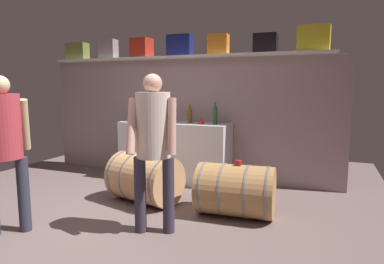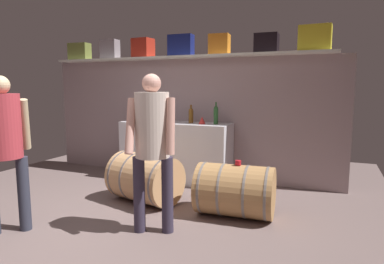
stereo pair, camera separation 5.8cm
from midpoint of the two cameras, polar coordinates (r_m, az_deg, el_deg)
The scene contains 20 objects.
ground_plane at distance 4.31m, azimuth -11.22°, elevation -13.31°, with size 6.37×8.23×0.02m, color #6C5A57.
back_wall_panel at distance 5.71m, azimuth -0.93°, elevation 2.31°, with size 5.17×0.10×1.98m, color gray.
high_shelf_board at distance 5.57m, azimuth -1.59°, elevation 12.56°, with size 4.75×0.40×0.03m, color silver.
toolcase_olive at distance 6.70m, azimuth -18.32°, elevation 12.81°, with size 0.38×0.20×0.31m, color olive.
toolcase_grey at distance 6.28m, azimuth -13.50°, elevation 13.48°, with size 0.30×0.20×0.34m, color gray.
toolcase_red at distance 5.91m, azimuth -8.03°, elevation 13.92°, with size 0.32×0.27×0.32m, color red.
toolcase_navy at distance 5.59m, azimuth -1.63°, elevation 14.46°, with size 0.40×0.19×0.34m, color navy.
toolcase_orange at distance 5.36m, azimuth 5.00°, elevation 14.58°, with size 0.30×0.22×0.31m, color orange.
toolcase_black at distance 5.19m, azimuth 12.88°, elevation 14.47°, with size 0.33×0.27×0.28m, color black.
toolcase_yellow at distance 5.12m, azimuth 20.48°, elevation 14.70°, with size 0.43×0.24×0.35m, color yellow.
work_cabinet at distance 5.49m, azimuth -2.51°, elevation -3.33°, with size 1.81×0.55×0.96m, color white.
wine_bottle_green at distance 5.17m, azimuth 4.41°, elevation 2.97°, with size 0.07×0.07×0.34m.
wine_bottle_amber at distance 5.36m, azimuth 0.13°, elevation 2.92°, with size 0.08×0.08×0.29m.
wine_glass at distance 5.30m, azimuth -4.40°, elevation 2.55°, with size 0.08×0.08×0.14m.
red_funnel at distance 5.20m, azimuth 2.04°, elevation 2.01°, with size 0.11×0.11×0.11m, color red.
wine_barrel_near at distance 4.06m, azimuth 7.76°, elevation -9.80°, with size 0.93×0.67×0.63m.
wine_barrel_far at distance 4.53m, azimuth -7.63°, elevation -7.76°, with size 1.01×0.84×0.65m.
tasting_cup at distance 3.96m, azimuth 8.27°, elevation -5.18°, with size 0.07×0.07×0.05m, color red.
winemaker_pouring at distance 3.92m, azimuth -28.96°, elevation -0.89°, with size 0.51×0.51×1.64m.
visitor_tasting at distance 3.44m, azimuth -6.29°, elevation -0.84°, with size 0.53×0.48×1.65m.
Camera 2 is at (2.30, -2.69, 1.52)m, focal length 31.39 mm.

